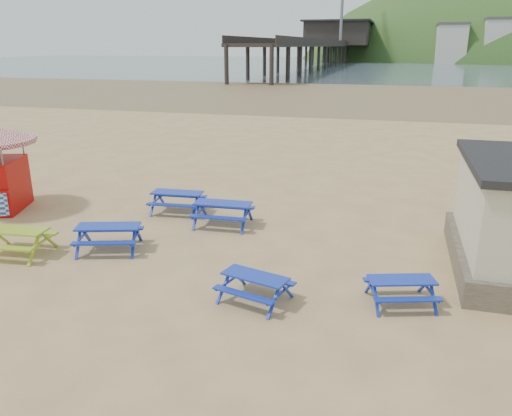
% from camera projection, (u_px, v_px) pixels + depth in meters
% --- Properties ---
extents(ground, '(400.00, 400.00, 0.00)m').
position_uv_depth(ground, '(216.00, 252.00, 15.14)').
color(ground, tan).
rests_on(ground, ground).
extents(wet_sand, '(400.00, 400.00, 0.00)m').
position_uv_depth(wet_sand, '(359.00, 93.00, 65.51)').
color(wet_sand, brown).
rests_on(wet_sand, ground).
extents(sea, '(400.00, 400.00, 0.00)m').
position_uv_depth(sea, '(385.00, 64.00, 170.84)').
color(sea, '#445662').
rests_on(sea, ground).
extents(picnic_table_blue_a, '(1.98, 1.65, 0.78)m').
position_uv_depth(picnic_table_blue_a, '(177.00, 202.00, 18.63)').
color(picnic_table_blue_a, '#1118B3').
rests_on(picnic_table_blue_a, ground).
extents(picnic_table_blue_b, '(2.03, 1.67, 0.82)m').
position_uv_depth(picnic_table_blue_b, '(223.00, 214.00, 17.27)').
color(picnic_table_blue_b, '#1118B3').
rests_on(picnic_table_blue_b, ground).
extents(picnic_table_blue_d, '(2.24, 2.00, 0.79)m').
position_uv_depth(picnic_table_blue_d, '(109.00, 238.00, 15.17)').
color(picnic_table_blue_d, '#1118B3').
rests_on(picnic_table_blue_d, ground).
extents(picnic_table_blue_e, '(1.91, 1.69, 0.68)m').
position_uv_depth(picnic_table_blue_e, '(255.00, 288.00, 12.14)').
color(picnic_table_blue_e, '#1118B3').
rests_on(picnic_table_blue_e, ground).
extents(picnic_table_blue_f, '(1.88, 1.68, 0.66)m').
position_uv_depth(picnic_table_blue_f, '(401.00, 291.00, 11.99)').
color(picnic_table_blue_f, '#1118B3').
rests_on(picnic_table_blue_f, ground).
extents(picnic_table_yellow, '(2.06, 1.73, 0.80)m').
position_uv_depth(picnic_table_yellow, '(16.00, 242.00, 14.83)').
color(picnic_table_yellow, '#9DBD26').
rests_on(picnic_table_yellow, ground).
extents(pier, '(24.00, 220.00, 39.29)m').
position_uv_depth(pier, '(336.00, 47.00, 181.26)').
color(pier, black).
rests_on(pier, ground).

